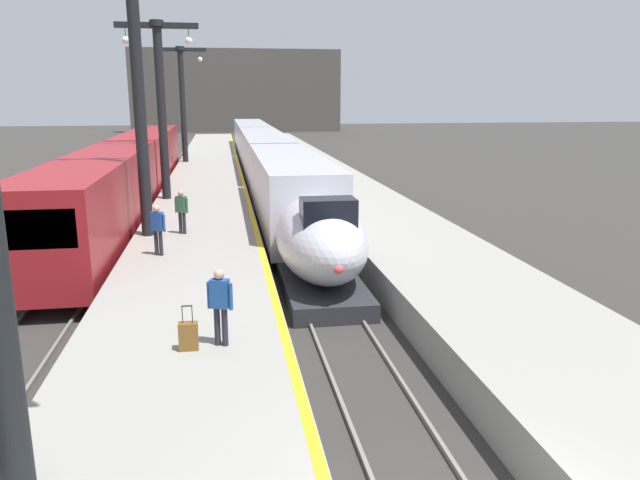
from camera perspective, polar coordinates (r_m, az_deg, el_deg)
name	(u,v)px	position (r m, az deg, el deg)	size (l,w,h in m)	color
platform_left	(203,210)	(31.55, -10.95, 2.76)	(4.80, 110.00, 1.05)	gray
platform_right	(358,206)	(32.31, 3.58, 3.23)	(4.80, 110.00, 1.05)	gray
platform_left_safety_stripe	(248,199)	(31.46, -6.83, 3.86)	(0.20, 107.80, 0.01)	yellow
rail_main_left	(264,208)	(34.39, -5.29, 3.04)	(0.08, 110.00, 0.12)	slate
rail_main_right	(290,207)	(34.53, -2.80, 3.12)	(0.08, 110.00, 0.12)	slate
rail_secondary_left	(115,212)	(34.82, -18.72, 2.50)	(0.08, 110.00, 0.12)	slate
rail_secondary_right	(144,211)	(34.60, -16.27, 2.61)	(0.08, 110.00, 0.12)	slate
highspeed_train_main	(265,158)	(43.14, -5.19, 7.70)	(2.92, 56.24, 3.60)	silver
regional_train_adjacent	(130,171)	(35.59, -17.46, 6.20)	(2.85, 36.60, 3.80)	maroon
station_column_mid	(138,78)	(23.49, -16.81, 14.42)	(4.00, 0.68, 9.74)	black
station_column_far	(161,93)	(31.99, -14.78, 13.21)	(4.00, 0.68, 8.77)	black
station_column_distant	(182,93)	(50.06, -12.85, 13.34)	(4.00, 0.68, 8.90)	black
passenger_near_edge	(220,301)	(12.96, -9.40, -5.71)	(0.54, 0.34, 1.69)	#23232D
passenger_mid_platform	(182,208)	(23.78, -12.91, 2.92)	(0.51, 0.37, 1.69)	#23232D
passenger_far_waiting	(158,226)	(20.71, -15.06, 1.26)	(0.53, 0.35, 1.69)	#23232D
rolling_suitcase	(188,336)	(13.09, -12.29, -8.84)	(0.40, 0.22, 0.98)	brown
terminus_back_wall	(237,91)	(108.30, -7.82, 13.75)	(36.00, 2.00, 14.00)	#4C4742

